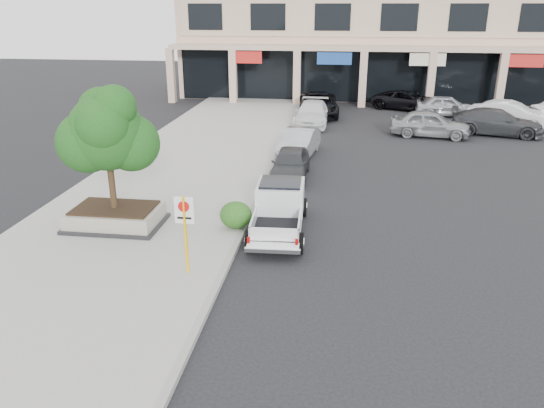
{
  "coord_description": "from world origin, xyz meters",
  "views": [
    {
      "loc": [
        1.69,
        -14.27,
        7.33
      ],
      "look_at": [
        -0.46,
        1.5,
        1.35
      ],
      "focal_mm": 35.0,
      "sensor_mm": 36.0,
      "label": 1
    }
  ],
  "objects": [
    {
      "name": "curb_car_b",
      "position": [
        -0.51,
        12.19,
        0.7
      ],
      "size": [
        2.06,
        4.43,
        1.4
      ],
      "primitive_type": "imported",
      "rotation": [
        0.0,
        0.0,
        -0.14
      ],
      "color": "#9DA1A5",
      "rests_on": "ground"
    },
    {
      "name": "lot_car_c",
      "position": [
        10.81,
        18.69,
        0.77
      ],
      "size": [
        5.66,
        3.32,
        1.54
      ],
      "primitive_type": "imported",
      "rotation": [
        0.0,
        0.0,
        1.34
      ],
      "color": "#303336",
      "rests_on": "ground"
    },
    {
      "name": "ground",
      "position": [
        0.0,
        0.0,
        0.0
      ],
      "size": [
        120.0,
        120.0,
        0.0
      ],
      "primitive_type": "plane",
      "color": "black",
      "rests_on": "ground"
    },
    {
      "name": "pickup_truck",
      "position": [
        -0.35,
        2.39,
        0.77
      ],
      "size": [
        2.03,
        4.98,
        1.55
      ],
      "primitive_type": null,
      "rotation": [
        0.0,
        0.0,
        0.04
      ],
      "color": "white",
      "rests_on": "ground"
    },
    {
      "name": "curb_car_d",
      "position": [
        -0.11,
        23.18,
        0.8
      ],
      "size": [
        3.12,
        5.95,
        1.6
      ],
      "primitive_type": "imported",
      "rotation": [
        0.0,
        0.0,
        0.08
      ],
      "color": "black",
      "rests_on": "ground"
    },
    {
      "name": "curb_car_a",
      "position": [
        -0.58,
        8.53,
        0.68
      ],
      "size": [
        1.6,
        3.97,
        1.35
      ],
      "primitive_type": "imported",
      "rotation": [
        0.0,
        0.0,
        -0.0
      ],
      "color": "#313336",
      "rests_on": "ground"
    },
    {
      "name": "curb",
      "position": [
        -1.55,
        6.0,
        0.07
      ],
      "size": [
        0.2,
        52.0,
        0.15
      ],
      "primitive_type": "cube",
      "color": "gray",
      "rests_on": "ground"
    },
    {
      "name": "lot_car_d",
      "position": [
        6.36,
        26.31,
        0.7
      ],
      "size": [
        5.58,
        4.12,
        1.41
      ],
      "primitive_type": "imported",
      "rotation": [
        0.0,
        0.0,
        1.17
      ],
      "color": "black",
      "rests_on": "ground"
    },
    {
      "name": "strip_mall",
      "position": [
        8.0,
        33.93,
        4.75
      ],
      "size": [
        40.55,
        12.43,
        9.5
      ],
      "color": "#CA9B8E",
      "rests_on": "ground"
    },
    {
      "name": "planter_tree",
      "position": [
        -5.85,
        2.01,
        3.41
      ],
      "size": [
        2.9,
        2.55,
        4.0
      ],
      "color": "black",
      "rests_on": "planter"
    },
    {
      "name": "lot_car_e",
      "position": [
        8.85,
        24.17,
        0.72
      ],
      "size": [
        4.37,
        2.07,
        1.44
      ],
      "primitive_type": "imported",
      "rotation": [
        0.0,
        0.0,
        1.48
      ],
      "color": "#ABADB3",
      "rests_on": "ground"
    },
    {
      "name": "curb_car_c",
      "position": [
        -0.35,
        20.02,
        0.74
      ],
      "size": [
        2.23,
        5.18,
        1.49
      ],
      "primitive_type": "imported",
      "rotation": [
        0.0,
        0.0,
        -0.03
      ],
      "color": "silver",
      "rests_on": "ground"
    },
    {
      "name": "lot_car_a",
      "position": [
        6.78,
        17.59,
        0.78
      ],
      "size": [
        4.83,
        2.56,
        1.57
      ],
      "primitive_type": "imported",
      "rotation": [
        0.0,
        0.0,
        1.41
      ],
      "color": "gray",
      "rests_on": "ground"
    },
    {
      "name": "no_parking_sign",
      "position": [
        -2.54,
        -1.16,
        1.63
      ],
      "size": [
        0.55,
        0.09,
        2.3
      ],
      "color": "#FFB90D",
      "rests_on": "sidewalk"
    },
    {
      "name": "planter",
      "position": [
        -5.98,
        1.86,
        0.48
      ],
      "size": [
        3.2,
        2.2,
        0.68
      ],
      "color": "black",
      "rests_on": "sidewalk"
    },
    {
      "name": "lot_car_b",
      "position": [
        12.16,
        20.94,
        0.82
      ],
      "size": [
        5.27,
        3.53,
        1.64
      ],
      "primitive_type": "imported",
      "rotation": [
        0.0,
        0.0,
        1.17
      ],
      "color": "silver",
      "rests_on": "ground"
    },
    {
      "name": "hedge",
      "position": [
        -1.8,
        2.2,
        0.62
      ],
      "size": [
        1.1,
        0.99,
        0.93
      ],
      "primitive_type": "ellipsoid",
      "color": "#1B3F12",
      "rests_on": "sidewalk"
    },
    {
      "name": "sidewalk",
      "position": [
        -5.5,
        6.0,
        0.07
      ],
      "size": [
        8.0,
        52.0,
        0.15
      ],
      "primitive_type": "cube",
      "color": "gray",
      "rests_on": "ground"
    }
  ]
}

